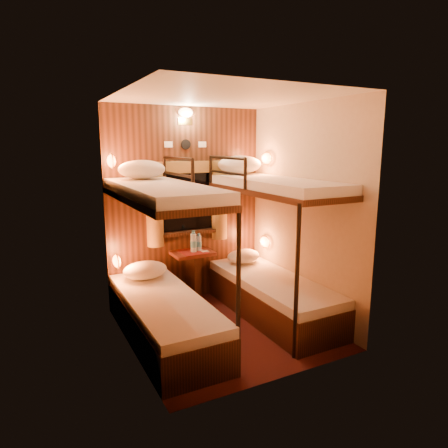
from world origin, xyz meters
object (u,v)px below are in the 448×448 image
table (193,270)px  bunk_right (272,269)px  bottle_right (199,243)px  bottle_left (194,243)px  bunk_left (163,287)px

table → bunk_right: bearing=-50.3°
bunk_right → bottle_right: (-0.56, 0.79, 0.19)m
table → bottle_right: bottle_right is taller
table → bottle_left: size_ratio=2.44×
bottle_left → bunk_left: bearing=-130.5°
bunk_left → bottle_right: bearing=47.0°
bottle_left → bottle_right: (0.08, 0.03, -0.02)m
bunk_right → bottle_left: size_ratio=7.07×
bunk_left → table: 1.02m
bunk_right → bottle_left: bunk_right is taller
bunk_right → table: size_ratio=2.90×
table → bottle_right: 0.34m
bunk_left → table: bunk_left is taller
bunk_left → bunk_right: size_ratio=1.00×
bunk_left → bunk_right: (1.30, 0.00, 0.00)m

